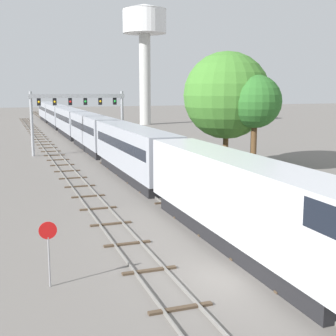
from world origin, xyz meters
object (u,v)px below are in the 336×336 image
signal_gantry (78,108)px  stop_sign (48,245)px  trackside_tree_right (227,96)px  trackside_tree_left (254,103)px  trackside_tree_mid (255,102)px  passenger_train (79,126)px  water_tower (145,30)px

signal_gantry → stop_sign: size_ratio=4.20×
stop_sign → trackside_tree_right: (19.94, 23.19, 5.79)m
stop_sign → trackside_tree_left: (25.42, 27.17, 4.82)m
trackside_tree_right → trackside_tree_mid: bearing=-66.0°
trackside_tree_left → trackside_tree_mid: (-4.06, -7.16, 0.40)m
trackside_tree_mid → stop_sign: bearing=-136.9°
passenger_train → trackside_tree_right: 32.99m
signal_gantry → trackside_tree_right: bearing=-55.0°
stop_sign → trackside_tree_left: 37.52m
trackside_tree_mid → trackside_tree_left: bearing=60.4°
trackside_tree_mid → water_tower: bearing=82.2°
water_tower → stop_sign: water_tower is taller
passenger_train → water_tower: bearing=56.9°
water_tower → stop_sign: (-30.33, -85.47, -19.59)m
stop_sign → trackside_tree_mid: size_ratio=0.30×
passenger_train → trackside_tree_right: bearing=-72.3°
water_tower → trackside_tree_left: size_ratio=2.84×
water_tower → stop_sign: size_ratio=9.42×
water_tower → trackside_tree_mid: size_ratio=2.80×
trackside_tree_right → stop_sign: bearing=-130.7°
signal_gantry → water_tower: bearing=63.3°
signal_gantry → stop_sign: (-7.75, -40.62, -4.05)m
signal_gantry → trackside_tree_right: trackside_tree_right is taller
signal_gantry → trackside_tree_right: (12.19, -17.42, 1.74)m
water_tower → signal_gantry: bearing=-116.7°
passenger_train → stop_sign: (-10.00, -54.24, -0.74)m
trackside_tree_mid → trackside_tree_right: 3.54m
passenger_train → water_tower: water_tower is taller
trackside_tree_left → trackside_tree_right: (-5.48, -3.98, 0.97)m
signal_gantry → trackside_tree_left: trackside_tree_left is taller
stop_sign → trackside_tree_mid: trackside_tree_mid is taller
signal_gantry → stop_sign: 41.55m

